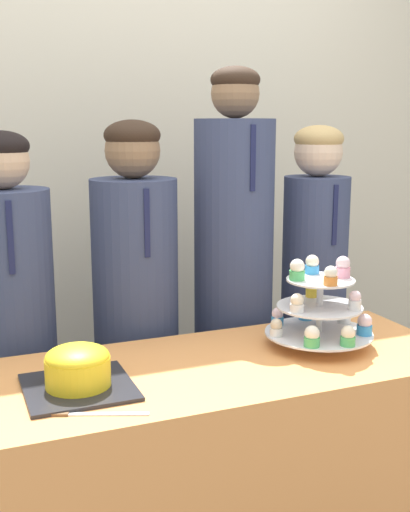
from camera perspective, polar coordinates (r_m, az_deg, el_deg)
The scene contains 9 objects.
wall_back at distance 2.87m, azimuth -7.44°, elevation 9.81°, with size 9.00×0.06×2.70m.
table at distance 2.04m, azimuth 2.35°, elevation -19.43°, with size 1.35×0.57×0.76m.
round_cake at distance 1.70m, azimuth -11.24°, elevation -9.82°, with size 0.27×0.27×0.12m.
cake_knife at distance 1.58m, azimuth -11.73°, elevation -13.60°, with size 0.26×0.12×0.01m.
cupcake_stand at distance 1.99m, azimuth 10.21°, elevation -4.54°, with size 0.33×0.33×0.28m.
student_0 at distance 2.22m, azimuth -16.61°, elevation -8.95°, with size 0.28×0.29×1.42m.
student_1 at distance 2.29m, azimuth -6.08°, elevation -7.46°, with size 0.29×0.30×1.45m.
student_2 at distance 2.38m, azimuth 2.53°, elevation -4.41°, with size 0.29×0.29×1.63m.
student_3 at distance 2.56m, azimuth 9.55°, elevation -5.22°, with size 0.25×0.26×1.43m.
Camera 1 is at (-0.73, -1.31, 1.43)m, focal length 45.00 mm.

